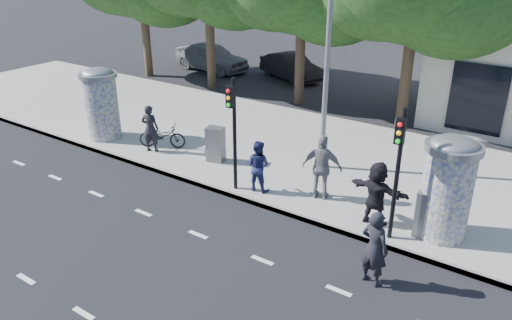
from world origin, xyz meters
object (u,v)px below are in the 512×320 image
Objects in this scene: ped_c at (258,166)px; ped_f at (377,193)px; man_road at (374,248)px; street_lamp at (328,22)px; ped_b at (150,128)px; ad_column_left at (101,102)px; bicycle at (162,136)px; ped_e at (322,167)px; car_mid at (291,67)px; traffic_pole_far at (398,163)px; traffic_pole_near at (233,123)px; car_left at (211,57)px; ad_column_right at (448,185)px; cabinet_left at (215,144)px; cabinet_right at (428,215)px.

ped_f reaches higher than ped_c.
man_road is (4.45, -2.07, -0.03)m from ped_c.
ped_b is (-5.57, -2.12, -3.80)m from street_lamp.
ad_column_left is 1.57× the size of bicycle.
ad_column_left is 11.91m from man_road.
street_lamp reaches higher than ped_b.
man_road is at bearing 120.45° from ped_e.
car_mid is (1.11, 11.86, -0.86)m from ad_column_left.
street_lamp is at bearing 179.62° from ped_b.
traffic_pole_far is 2.19× the size of ped_c.
car_left is (-10.32, 11.69, -1.44)m from traffic_pole_near.
ad_column_right is 1.38× the size of ped_e.
street_lamp is at bearing -76.67° from ped_e.
street_lamp is at bearing 11.87° from cabinet_left.
ad_column_right reaches higher than car_mid.
ad_column_left is at bearing -8.83° from ped_c.
ad_column_right is 0.57× the size of car_left.
traffic_pole_near is at bearing -6.11° from ad_column_left.
ped_b reaches higher than bicycle.
ad_column_right is 2.22× the size of cabinet_left.
traffic_pole_near is at bearing 180.00° from traffic_pole_far.
ped_b is at bearing -10.44° from ped_c.
car_left is at bearing -30.06° from man_road.
ad_column_right is at bearing -118.72° from car_left.
cabinet_right is (1.33, 0.10, -0.25)m from ped_f.
ped_e is (2.39, 0.96, -1.12)m from traffic_pole_near.
ped_c reaches higher than cabinet_right.
traffic_pole_near is 2.02× the size of ped_b.
ped_c is at bearing -130.74° from car_mid.
ad_column_left is at bearing -165.06° from street_lamp.
cabinet_right is (0.73, 0.60, -1.46)m from traffic_pole_far.
ped_c is 13.64m from car_mid.
car_mid reaches higher than bicycle.
ped_b is 6.56m from ped_e.
cabinet_right reaches higher than bicycle.
ped_f is at bearing -39.89° from street_lamp.
ped_e is (6.56, 0.24, 0.12)m from ped_b.
cabinet_right is at bearing 159.02° from ped_e.
ad_column_left is 8.90m from street_lamp.
ped_b is at bearing -150.88° from car_mid.
street_lamp is 4.15× the size of ped_e.
street_lamp is (-4.40, 1.93, 3.26)m from ad_column_right.
ped_b is at bearing 176.70° from cabinet_right.
traffic_pole_far is 0.42× the size of street_lamp.
car_mid is (-1.41, 11.39, 0.09)m from bicycle.
man_road reaches higher than bicycle.
street_lamp is 4.75× the size of bicycle.
car_left is at bearing -33.05° from ped_f.
car_mid is (-5.49, 12.57, -1.55)m from traffic_pole_near.
car_mid is at bearing 134.06° from ad_column_right.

